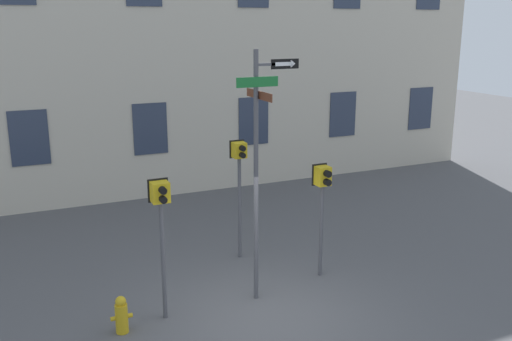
% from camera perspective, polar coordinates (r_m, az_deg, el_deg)
% --- Properties ---
extents(ground_plane, '(60.00, 60.00, 0.00)m').
position_cam_1_polar(ground_plane, '(10.91, 0.90, -14.45)').
color(ground_plane, '#515154').
extents(street_sign_pole, '(1.26, 1.08, 4.84)m').
position_cam_1_polar(street_sign_pole, '(10.62, 0.33, 1.34)').
color(street_sign_pole, '#4C4C51').
rests_on(street_sign_pole, ground_plane).
extents(pedestrian_signal_left, '(0.37, 0.40, 2.64)m').
position_cam_1_polar(pedestrian_signal_left, '(10.21, -9.48, -4.13)').
color(pedestrian_signal_left, '#4C4C51').
rests_on(pedestrian_signal_left, ground_plane).
extents(pedestrian_signal_right, '(0.35, 0.40, 2.45)m').
position_cam_1_polar(pedestrian_signal_right, '(11.94, 6.67, -1.99)').
color(pedestrian_signal_right, '#4C4C51').
rests_on(pedestrian_signal_right, ground_plane).
extents(pedestrian_signal_across, '(0.35, 0.40, 2.75)m').
position_cam_1_polar(pedestrian_signal_across, '(12.76, -1.67, 0.14)').
color(pedestrian_signal_across, '#4C4C51').
rests_on(pedestrian_signal_across, ground_plane).
extents(fire_hydrant, '(0.38, 0.22, 0.69)m').
position_cam_1_polar(fire_hydrant, '(10.56, -13.30, -13.89)').
color(fire_hydrant, gold).
rests_on(fire_hydrant, ground_plane).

